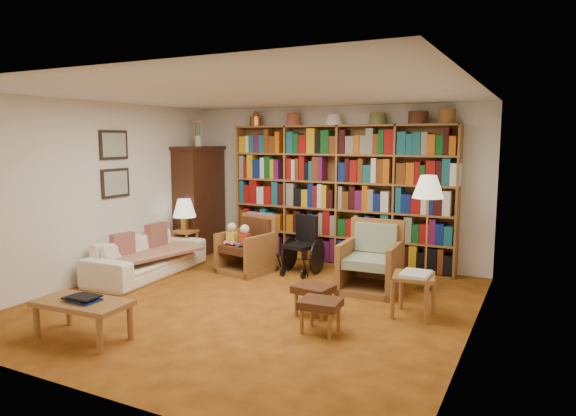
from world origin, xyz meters
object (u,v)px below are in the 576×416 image
Objects in this scene: armchair_leather at (249,248)px; footstool_a at (313,291)px; side_table_lamp at (185,239)px; wheelchair at (303,247)px; footstool_b at (320,306)px; coffee_table at (82,306)px; sofa at (148,256)px; floor_lamp at (428,192)px; armchair_sage at (372,264)px; side_table_papers at (414,282)px.

armchair_leather is 1.88× the size of footstool_a.
side_table_lamp is 2.07m from wheelchair.
footstool_b is 0.44× the size of coffee_table.
floor_lamp is at bearing -78.36° from sofa.
footstool_b is at bearing 31.00° from coffee_table.
floor_lamp reaches higher than footstool_b.
armchair_sage reaches higher than footstool_a.
sofa reaches higher than coffee_table.
sofa is 2.29m from wheelchair.
side_table_papers is 1.14× the size of footstool_a.
armchair_sage is at bearing -157.63° from floor_lamp.
footstool_b is at bearing -110.22° from sofa.
armchair_sage is at bearing 89.75° from footstool_b.
side_table_lamp reaches higher than coffee_table.
wheelchair is 1.64× the size of side_table_papers.
footstool_a is (2.89, -0.50, -0.00)m from sofa.
armchair_sage is (3.17, 0.78, 0.06)m from sofa.
footstool_b is (-0.74, -0.92, -0.12)m from side_table_papers.
coffee_table is (-2.69, -3.21, -0.97)m from floor_lamp.
armchair_sage is 1.72m from footstool_b.
side_table_lamp is 0.58× the size of armchair_leather.
floor_lamp is at bearing -4.16° from wheelchair.
side_table_papers is at bearing 51.03° from footstool_b.
coffee_table reaches higher than footstool_a.
armchair_leather is at bearing 140.61° from footstool_a.
armchair_leather is 0.56× the size of floor_lamp.
side_table_lamp is 1.31m from armchair_leather.
armchair_sage reaches higher than coffee_table.
wheelchair is at bearing 119.49° from footstool_b.
floor_lamp is 2.93× the size of side_table_papers.
side_table_papers is at bearing -94.01° from sofa.
side_table_papers reaches higher than footstool_a.
floor_lamp reaches higher than armchair_sage.
floor_lamp reaches higher than armchair_leather.
side_table_papers is at bearing -18.43° from armchair_leather.
coffee_table is at bearing -69.05° from side_table_lamp.
coffee_table is at bearing -149.00° from footstool_b.
footstool_b is (3.26, -1.94, -0.07)m from side_table_lamp.
armchair_sage is 1.19m from floor_lamp.
coffee_table is (-2.79, -2.14, -0.06)m from side_table_papers.
footstool_b is 2.39m from coffee_table.
sofa is at bearing -143.98° from armchair_leather.
side_table_lamp is at bearing 149.24° from footstool_b.
side_table_papers is 1.18m from footstool_b.
wheelchair reaches higher than footstool_b.
footstool_b is (1.95, -1.81, -0.07)m from armchair_leather.
side_table_lamp is 0.33× the size of floor_lamp.
floor_lamp reaches higher than sofa.
sofa is at bearing 117.23° from coffee_table.
sofa is 3.26m from armchair_sage.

